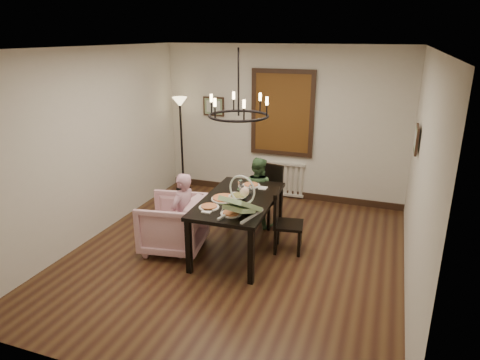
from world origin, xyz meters
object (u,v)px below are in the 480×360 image
Objects in this scene: dining_table at (239,204)px; elderly_woman at (183,222)px; chair_far at (265,196)px; armchair at (173,224)px; floor_lamp at (182,146)px; baby_bouncer at (241,202)px; seated_man at (257,198)px; chair_right at (289,221)px; drinking_glass at (241,190)px.

elderly_woman is (-0.67, -0.39, -0.21)m from dining_table.
armchair is at bearing -115.28° from chair_far.
baby_bouncer is at bearing -50.06° from floor_lamp.
elderly_woman is 1.45m from seated_man.
seated_man is at bearing -131.41° from chair_far.
baby_bouncer is at bearing 67.69° from armchair.
chair_far is 1.08× the size of chair_right.
floor_lamp reaches higher than elderly_woman.
chair_far is at bearing 109.20° from baby_bouncer.
chair_right is 1.67× the size of baby_bouncer.
dining_table is 0.99m from armchair.
floor_lamp reaches higher than baby_bouncer.
armchair is 1.29m from baby_bouncer.
baby_bouncer is (0.90, -0.16, 0.48)m from elderly_woman.
seated_man is 1.56m from baby_bouncer.
floor_lamp is at bearing -20.58° from seated_man.
floor_lamp is at bearing 165.36° from chair_far.
armchair is (-1.56, -0.52, -0.07)m from chair_right.
drinking_glass is (-0.10, -0.85, 0.37)m from chair_far.
elderly_woman reaches higher than drinking_glass.
dining_table is at bearing 99.94° from seated_man.
drinking_glass is (-0.01, 0.13, 0.16)m from dining_table.
seated_man is at bearing 35.94° from chair_right.
baby_bouncer is 0.30× the size of floor_lamp.
chair_right is 0.80m from drinking_glass.
chair_far is at bearing -134.43° from seated_man.
seated_man is 0.87m from drinking_glass.
dining_table is at bearing -82.91° from chair_far.
armchair is 0.86× the size of elderly_woman.
seated_man reaches higher than chair_right.
seated_man is 0.53× the size of floor_lamp.
elderly_woman is 2.70m from floor_lamp.
armchair is 0.26m from elderly_woman.
armchair is 1.49m from seated_man.
floor_lamp is at bearing -138.89° from elderly_woman.
elderly_woman reaches higher than chair_right.
chair_right is 6.39× the size of drinking_glass.
dining_table is at bearing 126.64° from baby_bouncer.
drinking_glass is at bearing 141.90° from elderly_woman.
drinking_glass reaches higher than armchair.
floor_lamp reaches higher than chair_right.
elderly_woman is 0.92m from drinking_glass.
baby_bouncer reaches higher than seated_man.
floor_lamp reaches higher than drinking_glass.
floor_lamp reaches higher than seated_man.
chair_far is at bearing -26.89° from floor_lamp.
dining_table is 1.82× the size of seated_man.
seated_man reaches higher than dining_table.
chair_far is 0.93m from drinking_glass.
chair_right is 3.14m from floor_lamp.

